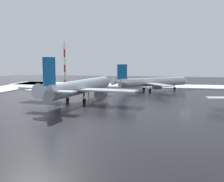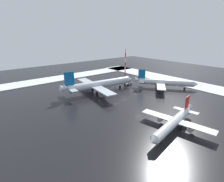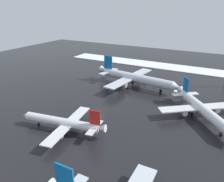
% 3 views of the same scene
% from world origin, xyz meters
% --- Properties ---
extents(ground_plane, '(240.00, 240.00, 0.00)m').
position_xyz_m(ground_plane, '(0.00, 0.00, 0.00)').
color(ground_plane, black).
extents(snow_bank_right, '(14.00, 116.00, 0.31)m').
position_xyz_m(snow_bank_right, '(67.00, 0.00, 0.16)').
color(snow_bank_right, white).
rests_on(snow_bank_right, ground_plane).
extents(airplane_far_rear, '(33.24, 39.90, 11.86)m').
position_xyz_m(airplane_far_rear, '(27.89, -1.26, 3.92)').
color(airplane_far_rear, silver).
rests_on(airplane_far_rear, ground_plane).
extents(airplane_parked_portside, '(22.70, 27.19, 8.10)m').
position_xyz_m(airplane_parked_portside, '(-16.01, 2.46, 2.68)').
color(airplane_parked_portside, silver).
rests_on(airplane_parked_portside, ground_plane).
extents(airplane_distant_tail, '(27.46, 24.49, 9.71)m').
position_xyz_m(airplane_distant_tail, '(10.98, -31.75, 3.21)').
color(airplane_distant_tail, silver).
rests_on(airplane_distant_tail, ground_plane).
extents(pushback_tug, '(2.75, 4.82, 2.50)m').
position_xyz_m(pushback_tug, '(27.67, -21.49, 1.28)').
color(pushback_tug, silver).
rests_on(pushback_tug, ground_plane).
extents(ground_crew_mid_apron, '(0.36, 0.36, 1.71)m').
position_xyz_m(ground_crew_mid_apron, '(29.65, -9.78, 0.97)').
color(ground_crew_mid_apron, black).
rests_on(ground_crew_mid_apron, ground_plane).
extents(ground_crew_by_nose_gear, '(0.36, 0.36, 1.71)m').
position_xyz_m(ground_crew_by_nose_gear, '(28.99, -12.72, 0.97)').
color(ground_crew_by_nose_gear, black).
rests_on(ground_crew_by_nose_gear, ground_plane).
extents(traffic_cone_near_nose, '(0.36, 0.36, 0.55)m').
position_xyz_m(traffic_cone_near_nose, '(17.71, 5.63, 0.28)').
color(traffic_cone_near_nose, orange).
rests_on(traffic_cone_near_nose, ground_plane).
extents(traffic_cone_mid_line, '(0.36, 0.36, 0.55)m').
position_xyz_m(traffic_cone_mid_line, '(23.29, 1.51, 0.28)').
color(traffic_cone_mid_line, orange).
rests_on(traffic_cone_mid_line, ground_plane).
extents(traffic_cone_wingtip_side, '(0.36, 0.36, 0.55)m').
position_xyz_m(traffic_cone_wingtip_side, '(33.19, -6.16, 0.28)').
color(traffic_cone_wingtip_side, orange).
rests_on(traffic_cone_wingtip_side, ground_plane).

